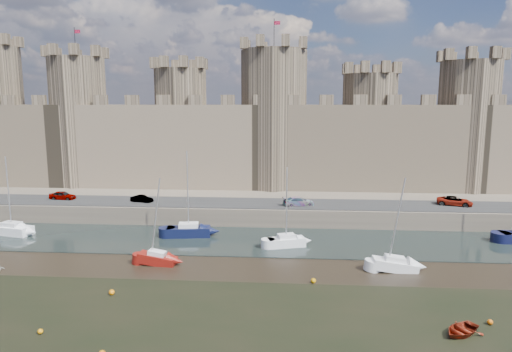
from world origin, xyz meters
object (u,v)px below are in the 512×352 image
object	(u,v)px
sailboat_2	(286,241)
sailboat_0	(12,229)
car_3	(455,201)
sailboat_1	(189,230)
car_2	(299,201)
sailboat_5	(395,264)
car_0	(63,195)
car_1	(142,199)
sailboat_4	(157,258)

from	to	relation	value
sailboat_2	sailboat_0	bearing A→B (deg)	158.99
car_3	sailboat_1	xyz separation A→B (m)	(-35.96, -9.39, -2.32)
car_2	sailboat_5	distance (m)	20.31
car_3	sailboat_0	world-z (taller)	sailboat_0
car_0	car_2	distance (m)	35.15
sailboat_1	sailboat_5	bearing A→B (deg)	-31.33
car_1	sailboat_1	xyz separation A→B (m)	(8.67, -8.20, -2.19)
car_0	sailboat_4	xyz separation A→B (m)	(19.95, -19.25, -2.46)
car_1	sailboat_0	bearing A→B (deg)	137.44
sailboat_0	car_2	bearing A→B (deg)	26.07
car_2	car_3	distance (m)	22.00
sailboat_0	sailboat_2	size ratio (longest dim) A/B	1.07
sailboat_2	sailboat_5	world-z (taller)	sailboat_5
sailboat_1	sailboat_5	world-z (taller)	sailboat_1
sailboat_4	car_3	bearing A→B (deg)	32.41
sailboat_1	car_1	bearing A→B (deg)	128.64
car_0	sailboat_5	size ratio (longest dim) A/B	0.40
car_0	sailboat_4	world-z (taller)	sailboat_4
car_0	car_2	xyz separation A→B (m)	(35.12, -1.49, -0.02)
car_2	sailboat_4	distance (m)	23.49
car_2	car_3	xyz separation A→B (m)	(21.94, 1.69, 0.03)
car_1	car_2	distance (m)	22.71
sailboat_4	car_1	bearing A→B (deg)	117.15
car_1	sailboat_5	size ratio (longest dim) A/B	0.34
sailboat_0	sailboat_1	xyz separation A→B (m)	(22.97, 0.82, 0.06)
car_2	sailboat_1	distance (m)	16.16
sailboat_4	sailboat_1	bearing A→B (deg)	88.27
sailboat_0	sailboat_5	size ratio (longest dim) A/B	1.05
sailboat_0	sailboat_2	bearing A→B (deg)	9.16
car_1	car_0	bearing A→B (deg)	100.66
car_2	sailboat_5	world-z (taller)	sailboat_5
car_3	sailboat_5	world-z (taller)	sailboat_5
sailboat_5	car_0	bearing A→B (deg)	154.75
car_2	sailboat_5	xyz separation A→B (m)	(9.43, -17.82, -2.43)
sailboat_0	sailboat_1	size ratio (longest dim) A/B	0.93
car_2	sailboat_1	size ratio (longest dim) A/B	0.40
car_2	sailboat_2	bearing A→B (deg)	156.52
car_1	sailboat_5	world-z (taller)	sailboat_5
car_1	car_2	world-z (taller)	car_2
car_1	sailboat_4	distance (m)	19.90
sailboat_1	car_3	bearing A→B (deg)	6.65
car_0	sailboat_2	size ratio (longest dim) A/B	0.41
sailboat_0	sailboat_4	xyz separation A→B (m)	(21.83, -9.25, -0.09)
sailboat_1	sailboat_2	distance (m)	12.82
car_0	car_2	world-z (taller)	car_0
car_0	car_1	size ratio (longest dim) A/B	1.18
sailboat_0	sailboat_4	world-z (taller)	sailboat_0
sailboat_2	car_0	bearing A→B (deg)	142.55
car_3	car_1	bearing A→B (deg)	108.81
car_3	sailboat_0	bearing A→B (deg)	117.11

